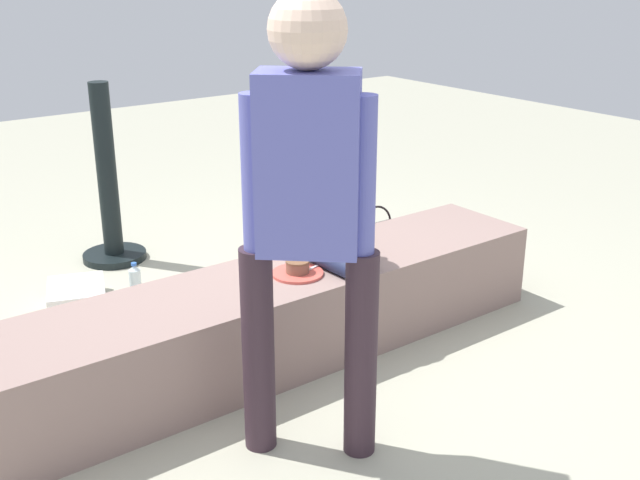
% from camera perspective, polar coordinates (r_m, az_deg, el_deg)
% --- Properties ---
extents(ground_plane, '(12.00, 12.00, 0.00)m').
position_cam_1_polar(ground_plane, '(3.47, -3.29, -8.59)').
color(ground_plane, '#A9A792').
extents(concrete_ledge, '(2.68, 0.52, 0.39)m').
position_cam_1_polar(concrete_ledge, '(3.38, -3.35, -5.69)').
color(concrete_ledge, gray).
rests_on(concrete_ledge, ground_plane).
extents(child_seated, '(0.28, 0.32, 0.48)m').
position_cam_1_polar(child_seated, '(3.37, 0.82, 1.78)').
color(child_seated, '#1F2646').
rests_on(child_seated, concrete_ledge).
extents(adult_standing, '(0.38, 0.36, 1.58)m').
position_cam_1_polar(adult_standing, '(2.48, -0.85, 3.41)').
color(adult_standing, '#34242D').
rests_on(adult_standing, ground_plane).
extents(cake_plate, '(0.22, 0.22, 0.07)m').
position_cam_1_polar(cake_plate, '(3.30, -1.64, -2.20)').
color(cake_plate, '#E0594C').
rests_on(cake_plate, concrete_ledge).
extents(gift_bag, '(0.22, 0.12, 0.29)m').
position_cam_1_polar(gift_bag, '(4.61, -1.95, 0.62)').
color(gift_bag, gold).
rests_on(gift_bag, ground_plane).
extents(railing_post, '(0.36, 0.36, 1.02)m').
position_cam_1_polar(railing_post, '(4.57, -15.18, 3.05)').
color(railing_post, black).
rests_on(railing_post, ground_plane).
extents(water_bottle_near_gift, '(0.06, 0.06, 0.18)m').
position_cam_1_polar(water_bottle_near_gift, '(4.14, -13.37, -2.89)').
color(water_bottle_near_gift, silver).
rests_on(water_bottle_near_gift, ground_plane).
extents(party_cup_red, '(0.08, 0.08, 0.09)m').
position_cam_1_polar(party_cup_red, '(4.06, -6.88, -3.53)').
color(party_cup_red, red).
rests_on(party_cup_red, ground_plane).
extents(cake_box_white, '(0.37, 0.41, 0.10)m').
position_cam_1_polar(cake_box_white, '(4.13, -17.37, -3.84)').
color(cake_box_white, white).
rests_on(cake_box_white, ground_plane).
extents(handbag_black_leather, '(0.34, 0.12, 0.38)m').
position_cam_1_polar(handbag_black_leather, '(4.34, 3.96, -0.54)').
color(handbag_black_leather, black).
rests_on(handbag_black_leather, ground_plane).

